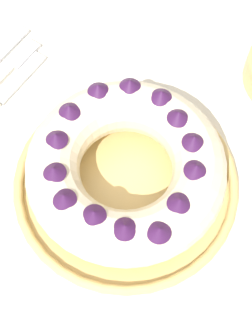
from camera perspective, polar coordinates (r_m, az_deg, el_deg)
name	(u,v)px	position (r m, az deg, el deg)	size (l,w,h in m)	color
ground_plane	(113,304)	(1.33, -1.57, -16.29)	(8.00, 8.00, 0.00)	gray
dining_table	(102,221)	(0.67, -3.00, -6.51)	(1.50, 1.11, 0.76)	silver
serving_dish	(126,183)	(0.59, 0.00, -1.84)	(0.28, 0.28, 0.02)	tan
bundt_cake	(126,168)	(0.55, 0.00, 0.06)	(0.24, 0.24, 0.08)	beige
fork	(0,78)	(0.71, -15.08, 10.50)	(0.02, 0.19, 0.01)	white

